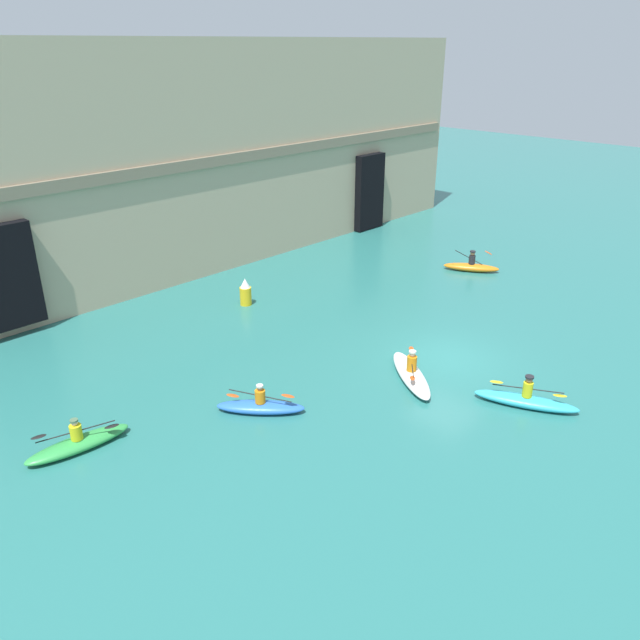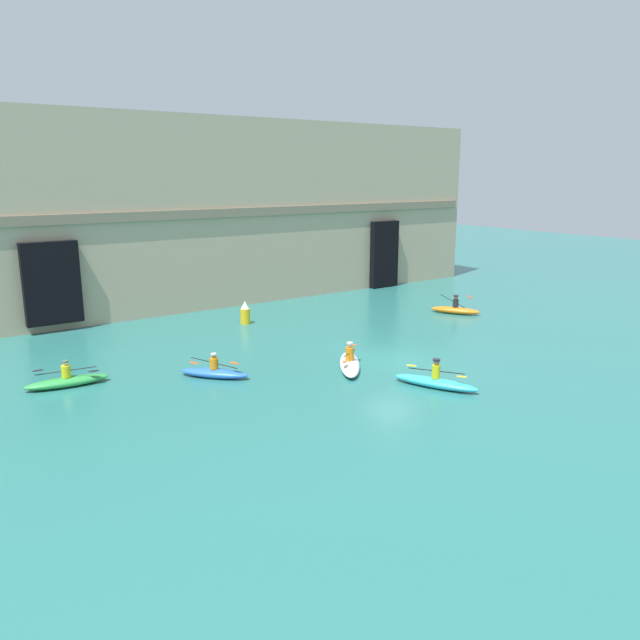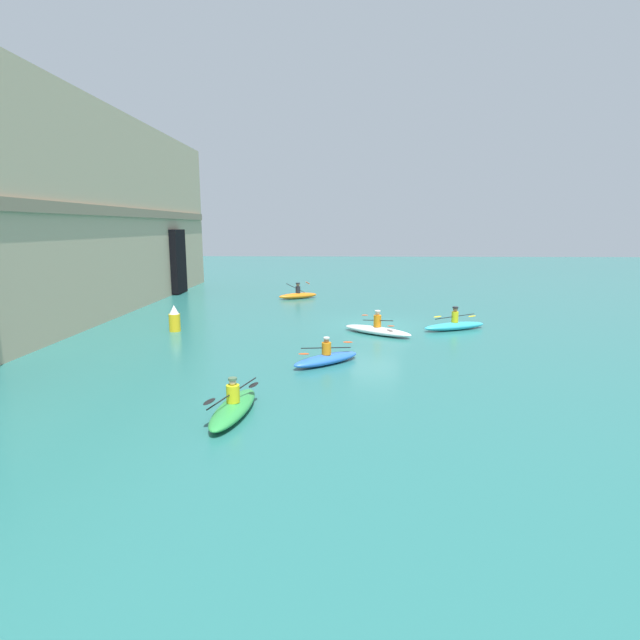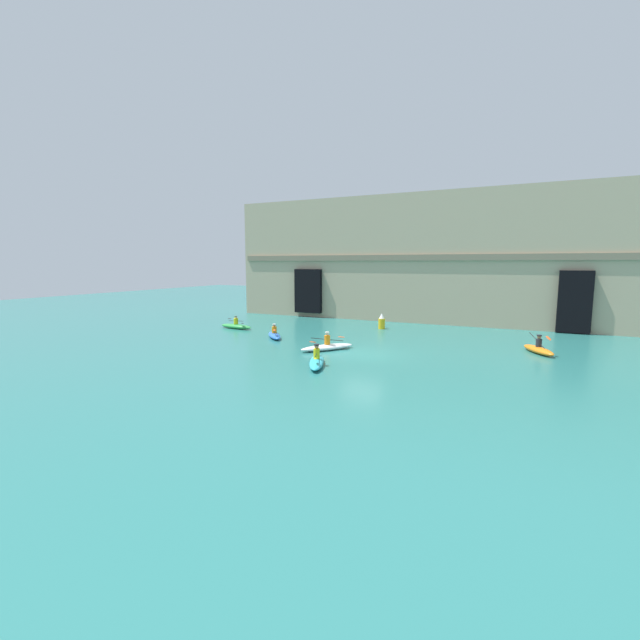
# 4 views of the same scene
# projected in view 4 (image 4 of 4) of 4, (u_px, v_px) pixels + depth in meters

# --- Properties ---
(ground_plane) EXTENTS (120.00, 120.00, 0.00)m
(ground_plane) POSITION_uv_depth(u_px,v_px,m) (362.00, 354.00, 25.32)
(ground_plane) COLOR #28706B
(cliff_bluff) EXTENTS (38.18, 8.41, 11.44)m
(cliff_bluff) POSITION_uv_depth(u_px,v_px,m) (435.00, 259.00, 40.54)
(cliff_bluff) COLOR tan
(cliff_bluff) RESTS_ON ground
(kayak_green) EXTENTS (3.21, 1.12, 1.05)m
(kayak_green) POSITION_uv_depth(u_px,v_px,m) (236.00, 326.00, 35.03)
(kayak_green) COLOR green
(kayak_green) RESTS_ON ground
(kayak_white) EXTENTS (2.77, 3.38, 1.15)m
(kayak_white) POSITION_uv_depth(u_px,v_px,m) (327.00, 347.00, 26.37)
(kayak_white) COLOR white
(kayak_white) RESTS_ON ground
(kayak_orange) EXTENTS (2.08, 2.87, 1.18)m
(kayak_orange) POSITION_uv_depth(u_px,v_px,m) (538.00, 349.00, 25.46)
(kayak_orange) COLOR orange
(kayak_orange) RESTS_ON ground
(kayak_cyan) EXTENTS (2.02, 3.43, 1.15)m
(kayak_cyan) POSITION_uv_depth(u_px,v_px,m) (317.00, 361.00, 22.40)
(kayak_cyan) COLOR #33B2C6
(kayak_cyan) RESTS_ON ground
(kayak_blue) EXTENTS (2.48, 2.70, 1.02)m
(kayak_blue) POSITION_uv_depth(u_px,v_px,m) (274.00, 335.00, 30.67)
(kayak_blue) COLOR blue
(kayak_blue) RESTS_ON ground
(marker_buoy) EXTENTS (0.54, 0.54, 1.29)m
(marker_buoy) POSITION_uv_depth(u_px,v_px,m) (382.00, 322.00, 34.86)
(marker_buoy) COLOR yellow
(marker_buoy) RESTS_ON ground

